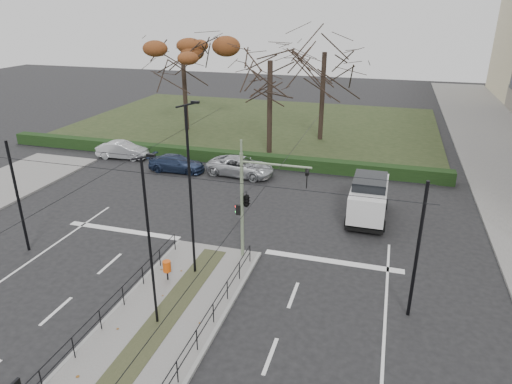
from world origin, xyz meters
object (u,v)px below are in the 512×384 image
parked_car_fourth (241,166)px  white_van (369,197)px  litter_bin (167,267)px  rust_tree (183,52)px  parked_car_third (177,163)px  bare_tree_near (270,68)px  traffic_light (248,199)px  streetlamp_median_far (191,191)px  streetlamp_median_near (150,243)px  parked_car_second (123,150)px  bare_tree_center (324,59)px

parked_car_fourth → white_van: bearing=-110.7°
litter_bin → rust_tree: size_ratio=0.10×
parked_car_third → white_van: 15.44m
bare_tree_near → traffic_light: bearing=-78.4°
parked_car_third → streetlamp_median_far: bearing=-153.5°
parked_car_third → rust_tree: size_ratio=0.44×
streetlamp_median_near → bare_tree_near: bare_tree_near is taller
parked_car_second → white_van: (20.59, -6.09, 0.64)m
traffic_light → parked_car_second: size_ratio=1.27×
bare_tree_center → white_van: bearing=-71.5°
streetlamp_median_near → parked_car_third: size_ratio=1.62×
streetlamp_median_near → rust_tree: bearing=112.4°
litter_bin → parked_car_fourth: 14.83m
streetlamp_median_far → parked_car_fourth: (-2.25, 13.77, -3.61)m
parked_car_second → parked_car_third: parked_car_second is taller
traffic_light → parked_car_second: traffic_light is taller
streetlamp_median_far → white_van: bearing=49.7°
streetlamp_median_near → parked_car_fourth: size_ratio=1.39×
litter_bin → bare_tree_near: bare_tree_near is taller
traffic_light → white_van: 8.85m
streetlamp_median_near → streetlamp_median_far: size_ratio=0.87×
streetlamp_median_near → bare_tree_center: size_ratio=0.67×
parked_car_second → traffic_light: bearing=-135.3°
rust_tree → litter_bin: bearing=-67.3°
rust_tree → streetlamp_median_far: bearing=-64.7°
streetlamp_median_far → bare_tree_near: (-1.62, 19.79, 2.97)m
parked_car_third → white_van: white_van is taller
streetlamp_median_far → rust_tree: 27.93m
white_van → bare_tree_near: size_ratio=0.49×
parked_car_fourth → bare_tree_center: (4.21, 11.54, 6.84)m
litter_bin → white_van: size_ratio=0.20×
litter_bin → streetlamp_median_far: (0.95, 1.00, 3.49)m
streetlamp_median_near → parked_car_third: streetlamp_median_near is taller
streetlamp_median_far → bare_tree_near: size_ratio=0.80×
parked_car_fourth → litter_bin: bearing=-168.8°
litter_bin → parked_car_second: size_ratio=0.23×
parked_car_third → traffic_light: bearing=-142.3°
traffic_light → parked_car_third: (-9.32, 11.06, -2.69)m
traffic_light → streetlamp_median_near: bearing=-107.9°
rust_tree → bare_tree_near: size_ratio=0.98×
litter_bin → white_van: (8.43, 9.83, 0.51)m
white_van → rust_tree: 26.04m
parked_car_fourth → rust_tree: 16.41m
parked_car_third → bare_tree_center: size_ratio=0.41×
white_van → bare_tree_near: 15.44m
parked_car_fourth → bare_tree_near: bearing=0.3°
litter_bin → bare_tree_center: 27.31m
streetlamp_median_near → white_van: size_ratio=1.42×
litter_bin → parked_car_fourth: size_ratio=0.19×
traffic_light → streetlamp_median_far: (-2.01, -2.16, 1.00)m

